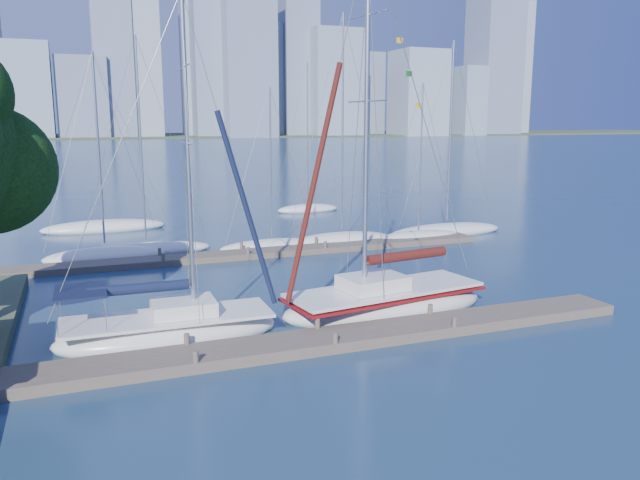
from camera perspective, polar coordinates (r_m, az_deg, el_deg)
name	(u,v)px	position (r m, az deg, el deg)	size (l,w,h in m)	color
ground	(326,345)	(23.62, 0.56, -9.61)	(700.00, 700.00, 0.00)	navy
near_dock	(326,340)	(23.55, 0.56, -9.16)	(26.00, 2.00, 0.40)	brown
far_dock	(261,253)	(38.79, -5.46, -1.19)	(30.00, 1.80, 0.36)	brown
far_shore	(93,137)	(340.74, -20.05, 8.86)	(800.00, 100.00, 1.50)	#38472D
sailboat_navy	(168,315)	(24.44, -13.72, -6.64)	(8.44, 2.88, 13.33)	white
sailboat_maroon	(385,286)	(27.26, 5.96, -4.19)	(9.78, 4.40, 16.17)	white
bg_boat_0	(105,256)	(39.64, -19.02, -1.36)	(7.50, 4.83, 12.46)	white
bg_boat_1	(147,250)	(40.80, -15.57, -0.85)	(8.33, 3.96, 13.59)	white
bg_boat_2	(272,245)	(40.92, -4.41, -0.49)	(7.18, 3.89, 10.62)	white
bg_boat_3	(342,239)	(42.48, 2.01, 0.07)	(7.52, 3.18, 15.41)	white
bg_boat_4	(418,237)	(44.29, 8.98, 0.30)	(6.92, 2.82, 11.04)	white
bg_boat_5	(447,230)	(46.90, 11.51, 0.86)	(9.38, 4.11, 14.14)	white
bg_boat_6	(104,227)	(50.26, -19.13, 1.14)	(9.37, 3.68, 13.61)	white
bg_boat_7	(308,208)	(57.54, -1.11, 2.90)	(6.17, 4.03, 13.65)	white
skyline	(142,64)	(313.54, -15.96, 15.25)	(503.19, 51.31, 113.41)	gray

